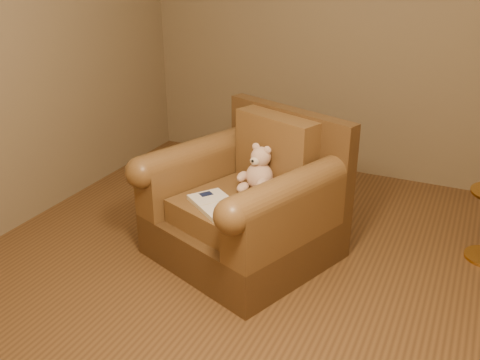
% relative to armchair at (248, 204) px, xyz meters
% --- Properties ---
extents(floor, '(4.00, 4.00, 0.00)m').
position_rel_armchair_xyz_m(floor, '(0.31, -0.30, -0.36)').
color(floor, brown).
rests_on(floor, ground).
extents(armchair, '(1.30, 1.27, 0.92)m').
position_rel_armchair_xyz_m(armchair, '(0.00, 0.00, 0.00)').
color(armchair, '#4E341A').
rests_on(armchair, floor).
extents(teddy_bear, '(0.22, 0.26, 0.31)m').
position_rel_armchair_xyz_m(teddy_bear, '(0.03, 0.08, 0.20)').
color(teddy_bear, beige).
rests_on(teddy_bear, armchair).
extents(guidebook, '(0.43, 0.40, 0.03)m').
position_rel_armchair_xyz_m(guidebook, '(-0.10, -0.27, 0.10)').
color(guidebook, beige).
rests_on(guidebook, armchair).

